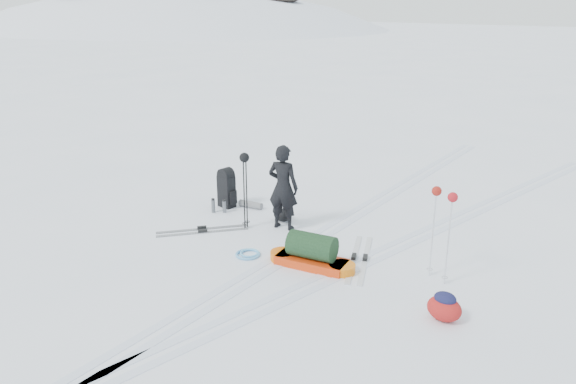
{
  "coord_description": "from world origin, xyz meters",
  "views": [
    {
      "loc": [
        5.55,
        -7.04,
        4.09
      ],
      "look_at": [
        -0.32,
        0.08,
        0.95
      ],
      "focal_mm": 35.0,
      "sensor_mm": 36.0,
      "label": 1
    }
  ],
  "objects_px": {
    "expedition_rucksack": "(229,189)",
    "ski_poles_black": "(245,167)",
    "pulk_sled": "(312,254)",
    "skier": "(283,187)"
  },
  "relations": [
    {
      "from": "expedition_rucksack",
      "to": "ski_poles_black",
      "type": "relative_size",
      "value": 0.6
    },
    {
      "from": "pulk_sled",
      "to": "expedition_rucksack",
      "type": "height_order",
      "value": "expedition_rucksack"
    },
    {
      "from": "pulk_sled",
      "to": "ski_poles_black",
      "type": "relative_size",
      "value": 1.04
    },
    {
      "from": "pulk_sled",
      "to": "ski_poles_black",
      "type": "xyz_separation_m",
      "value": [
        -1.95,
        0.5,
        0.99
      ]
    },
    {
      "from": "pulk_sled",
      "to": "skier",
      "type": "bearing_deg",
      "value": 133.32
    },
    {
      "from": "skier",
      "to": "pulk_sled",
      "type": "bearing_deg",
      "value": 131.5
    },
    {
      "from": "pulk_sled",
      "to": "ski_poles_black",
      "type": "height_order",
      "value": "ski_poles_black"
    },
    {
      "from": "expedition_rucksack",
      "to": "ski_poles_black",
      "type": "height_order",
      "value": "ski_poles_black"
    },
    {
      "from": "pulk_sled",
      "to": "expedition_rucksack",
      "type": "xyz_separation_m",
      "value": [
        -3.01,
        1.13,
        0.17
      ]
    },
    {
      "from": "pulk_sled",
      "to": "ski_poles_black",
      "type": "bearing_deg",
      "value": 153.14
    }
  ]
}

